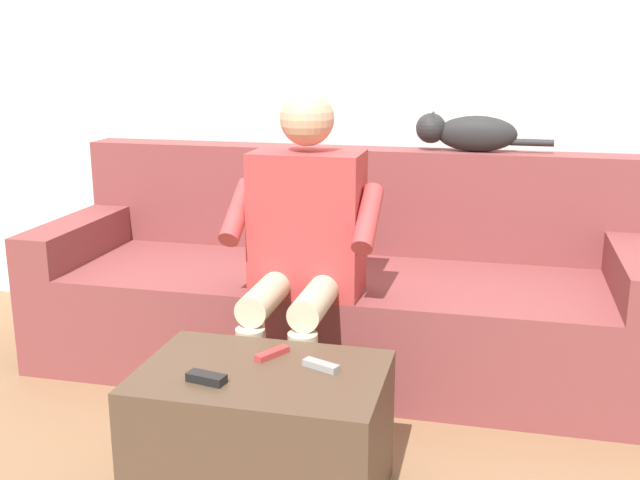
{
  "coord_description": "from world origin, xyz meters",
  "views": [
    {
      "loc": [
        -0.64,
        2.87,
        1.33
      ],
      "look_at": [
        0.0,
        0.22,
        0.63
      ],
      "focal_mm": 42.43,
      "sensor_mm": 36.0,
      "label": 1
    }
  ],
  "objects_px": {
    "cat_on_backrest": "(465,132)",
    "person_solo_seated": "(303,237)",
    "coffee_table": "(263,436)",
    "remote_red": "(273,354)",
    "remote_black": "(206,378)",
    "remote_gray": "(321,365)",
    "couch": "(340,293)"
  },
  "relations": [
    {
      "from": "cat_on_backrest",
      "to": "person_solo_seated",
      "type": "bearing_deg",
      "value": 54.13
    },
    {
      "from": "coffee_table",
      "to": "person_solo_seated",
      "type": "height_order",
      "value": "person_solo_seated"
    },
    {
      "from": "remote_red",
      "to": "remote_black",
      "type": "bearing_deg",
      "value": -1.12
    },
    {
      "from": "remote_gray",
      "to": "remote_red",
      "type": "distance_m",
      "value": 0.17
    },
    {
      "from": "person_solo_seated",
      "to": "remote_red",
      "type": "xyz_separation_m",
      "value": [
        -0.05,
        0.54,
        -0.22
      ]
    },
    {
      "from": "couch",
      "to": "remote_black",
      "type": "bearing_deg",
      "value": 84.09
    },
    {
      "from": "couch",
      "to": "person_solo_seated",
      "type": "relative_size",
      "value": 2.14
    },
    {
      "from": "couch",
      "to": "remote_red",
      "type": "bearing_deg",
      "value": 90.18
    },
    {
      "from": "remote_black",
      "to": "remote_red",
      "type": "bearing_deg",
      "value": -109.6
    },
    {
      "from": "coffee_table",
      "to": "cat_on_backrest",
      "type": "relative_size",
      "value": 1.23
    },
    {
      "from": "couch",
      "to": "coffee_table",
      "type": "bearing_deg",
      "value": 90.0
    },
    {
      "from": "coffee_table",
      "to": "couch",
      "type": "bearing_deg",
      "value": -90.0
    },
    {
      "from": "couch",
      "to": "remote_red",
      "type": "xyz_separation_m",
      "value": [
        -0.0,
        0.99,
        0.13
      ]
    },
    {
      "from": "coffee_table",
      "to": "remote_red",
      "type": "height_order",
      "value": "remote_red"
    },
    {
      "from": "couch",
      "to": "remote_red",
      "type": "height_order",
      "value": "couch"
    },
    {
      "from": "remote_gray",
      "to": "coffee_table",
      "type": "bearing_deg",
      "value": -139.11
    },
    {
      "from": "couch",
      "to": "cat_on_backrest",
      "type": "bearing_deg",
      "value": -149.3
    },
    {
      "from": "person_solo_seated",
      "to": "remote_black",
      "type": "bearing_deg",
      "value": 84.13
    },
    {
      "from": "remote_gray",
      "to": "remote_black",
      "type": "relative_size",
      "value": 1.01
    },
    {
      "from": "coffee_table",
      "to": "cat_on_backrest",
      "type": "xyz_separation_m",
      "value": [
        -0.48,
        -1.38,
        0.76
      ]
    },
    {
      "from": "coffee_table",
      "to": "remote_red",
      "type": "relative_size",
      "value": 5.96
    },
    {
      "from": "couch",
      "to": "person_solo_seated",
      "type": "height_order",
      "value": "person_solo_seated"
    },
    {
      "from": "person_solo_seated",
      "to": "couch",
      "type": "bearing_deg",
      "value": -96.0
    },
    {
      "from": "remote_red",
      "to": "cat_on_backrest",
      "type": "bearing_deg",
      "value": -171.07
    },
    {
      "from": "couch",
      "to": "remote_black",
      "type": "relative_size",
      "value": 22.47
    },
    {
      "from": "couch",
      "to": "remote_gray",
      "type": "bearing_deg",
      "value": 98.95
    },
    {
      "from": "remote_gray",
      "to": "remote_black",
      "type": "distance_m",
      "value": 0.33
    },
    {
      "from": "cat_on_backrest",
      "to": "remote_red",
      "type": "height_order",
      "value": "cat_on_backrest"
    },
    {
      "from": "remote_gray",
      "to": "remote_red",
      "type": "xyz_separation_m",
      "value": [
        0.16,
        -0.05,
        -0.0
      ]
    },
    {
      "from": "couch",
      "to": "person_solo_seated",
      "type": "xyz_separation_m",
      "value": [
        0.05,
        0.45,
        0.35
      ]
    },
    {
      "from": "coffee_table",
      "to": "remote_gray",
      "type": "relative_size",
      "value": 6.29
    },
    {
      "from": "cat_on_backrest",
      "to": "coffee_table",
      "type": "bearing_deg",
      "value": 70.75
    }
  ]
}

